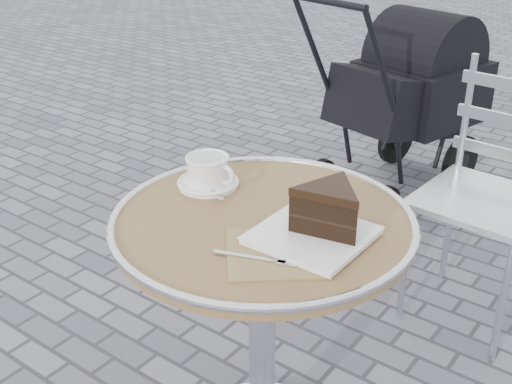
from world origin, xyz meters
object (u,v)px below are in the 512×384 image
Objects in this scene: cafe_table at (262,277)px; cappuccino_set at (208,173)px; bistro_chair at (499,167)px; cake_plate_set at (324,215)px; baby_stroller at (406,102)px.

cafe_table is 4.35× the size of cappuccino_set.
cafe_table is 0.82× the size of bistro_chair.
baby_stroller is at bearing 108.63° from cake_plate_set.
cake_plate_set reaches higher than cafe_table.
bistro_chair reaches higher than cake_plate_set.
baby_stroller is (-0.60, 1.80, -0.33)m from cake_plate_set.
cake_plate_set is (0.38, -0.05, 0.02)m from cappuccino_set.
baby_stroller reaches higher than cafe_table.
cappuccino_set is 0.16× the size of baby_stroller.
cafe_table is at bearing -17.14° from cappuccino_set.
baby_stroller is at bearing 95.44° from cappuccino_set.
bistro_chair reaches higher than cafe_table.
bistro_chair is (0.46, 0.97, -0.21)m from cappuccino_set.
baby_stroller reaches higher than cappuccino_set.
bistro_chair is at bearing -35.31° from baby_stroller.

